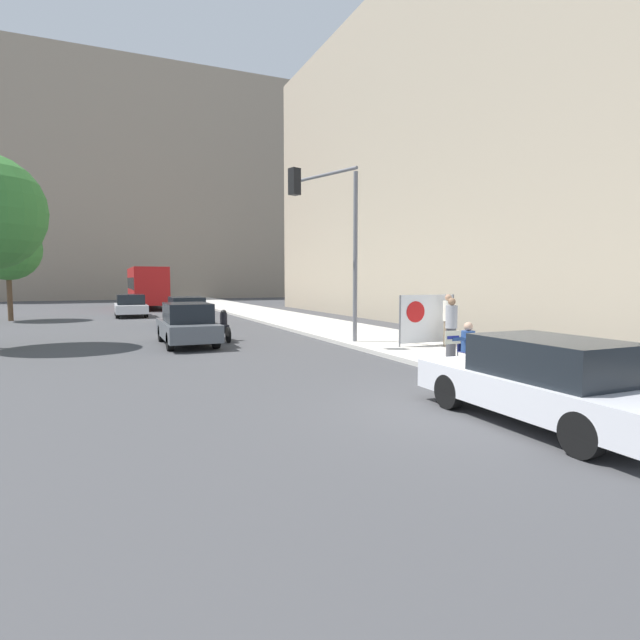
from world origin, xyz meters
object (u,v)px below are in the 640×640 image
Objects in this scene: city_bus_on_road at (147,285)px; motorcycle_on_road at (224,327)px; parked_car_curbside at (545,382)px; car_on_road_nearest at (187,324)px; seated_protester at (469,345)px; protest_banner at (427,319)px; car_on_road_distant at (131,305)px; street_tree_midblock at (7,249)px; pedestrian_behind at (448,320)px; traffic_light_pole at (335,226)px; jogger_on_sidewalk at (451,327)px; car_on_road_midblock at (186,312)px.

city_bus_on_road reaches higher than motorcycle_on_road.
car_on_road_nearest is at bearing 106.95° from parked_car_curbside.
seated_protester is 0.55× the size of motorcycle_on_road.
protest_banner is at bearing -42.09° from motorcycle_on_road.
parked_car_curbside is 28.82m from car_on_road_distant.
street_tree_midblock reaches higher than parked_car_curbside.
pedestrian_behind reaches higher than protest_banner.
traffic_light_pole is 19.73m from car_on_road_distant.
car_on_road_nearest is 0.74× the size of street_tree_midblock.
motorcycle_on_road is at bearing 137.91° from protest_banner.
seated_protester is 6.98m from traffic_light_pole.
pedestrian_behind reaches higher than seated_protester.
motorcycle_on_road is (-2.34, 13.47, -0.20)m from parked_car_curbside.
parked_car_curbside is at bearing -19.75° from pedestrian_behind.
city_bus_on_road is at bearing -73.86° from jogger_on_sidewalk.
street_tree_midblock reaches higher than motorcycle_on_road.
car_on_road_midblock is (-5.43, 14.38, -0.27)m from jogger_on_sidewalk.
street_tree_midblock reaches higher than car_on_road_distant.
motorcycle_on_road is at bearing -86.31° from car_on_road_midblock.
traffic_light_pole is 1.35× the size of car_on_road_distant.
parked_car_curbside is at bearing -94.65° from traffic_light_pole.
seated_protester is 0.69× the size of jogger_on_sidewalk.
seated_protester is at bearing -74.70° from car_on_road_midblock.
parked_car_curbside is 0.41× the size of city_bus_on_road.
car_on_road_nearest reaches higher than car_on_road_midblock.
city_bus_on_road is at bearing 79.99° from car_on_road_distant.
city_bus_on_road is at bearing 98.21° from traffic_light_pole.
car_on_road_nearest is (-3.85, 12.63, 0.04)m from parked_car_curbside.
car_on_road_nearest is at bearing -62.61° from street_tree_midblock.
pedestrian_behind is at bearing -51.88° from street_tree_midblock.
street_tree_midblock is at bearing 112.81° from parked_car_curbside.
car_on_road_midblock reaches higher than car_on_road_distant.
car_on_road_distant is (-9.08, 20.67, -0.32)m from pedestrian_behind.
protest_banner is 13.53m from car_on_road_midblock.
city_bus_on_road is (-7.32, 30.63, 0.88)m from pedestrian_behind.
city_bus_on_road is at bearing 92.23° from motorcycle_on_road.
jogger_on_sidewalk is 0.39× the size of car_on_road_midblock.
car_on_road_nearest reaches higher than motorcycle_on_road.
car_on_road_nearest is at bearing -114.32° from pedestrian_behind.
protest_banner is at bearing -62.41° from car_on_road_midblock.
car_on_road_nearest is (-6.51, 6.82, -0.26)m from jogger_on_sidewalk.
street_tree_midblock reaches higher than jogger_on_sidewalk.
parked_car_curbside is 38.50m from city_bus_on_road.
car_on_road_nearest is 25.74m from city_bus_on_road.
street_tree_midblock is (-6.56, -0.74, 3.43)m from car_on_road_distant.
jogger_on_sidewalk is at bearing 65.39° from parked_car_curbside.
car_on_road_midblock is 0.40× the size of city_bus_on_road.
pedestrian_behind is at bearing -61.48° from car_on_road_midblock.
pedestrian_behind is (2.32, 3.84, 0.26)m from seated_protester.
seated_protester is 0.26× the size of parked_car_curbside.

